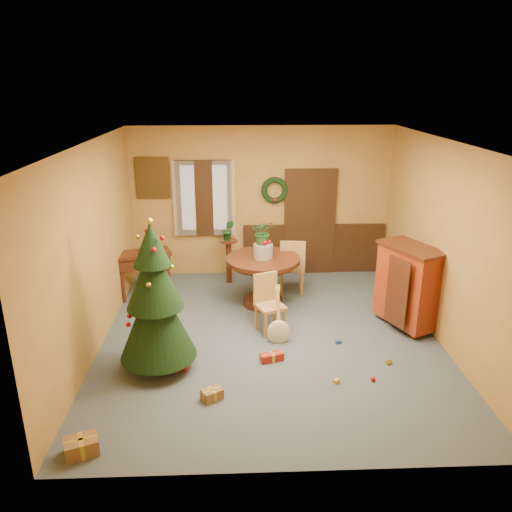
{
  "coord_description": "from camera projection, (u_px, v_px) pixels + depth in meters",
  "views": [
    {
      "loc": [
        -0.5,
        -6.7,
        3.67
      ],
      "look_at": [
        -0.2,
        0.4,
        1.17
      ],
      "focal_mm": 35.0,
      "sensor_mm": 36.0,
      "label": 1
    }
  ],
  "objects": [
    {
      "name": "stand_plant",
      "position": [
        228.0,
        230.0,
        9.28
      ],
      "size": [
        0.22,
        0.18,
        0.39
      ],
      "primitive_type": "imported",
      "rotation": [
        0.0,
        0.0,
        -0.02
      ],
      "color": "#19471E",
      "rests_on": "plant_stand"
    },
    {
      "name": "toy_d",
      "position": [
        373.0,
        379.0,
        6.45
      ],
      "size": [
        0.06,
        0.06,
        0.06
      ],
      "primitive_type": "sphere",
      "color": "#AE0B19",
      "rests_on": "floor"
    },
    {
      "name": "centerpiece_plant",
      "position": [
        263.0,
        232.0,
        8.24
      ],
      "size": [
        0.38,
        0.33,
        0.42
      ],
      "primitive_type": "imported",
      "color": "#1E4C23",
      "rests_on": "urn"
    },
    {
      "name": "chair_far",
      "position": [
        292.0,
        265.0,
        8.96
      ],
      "size": [
        0.49,
        0.49,
        1.03
      ],
      "color": "olive",
      "rests_on": "floor"
    },
    {
      "name": "toy_b",
      "position": [
        273.0,
        352.0,
        7.09
      ],
      "size": [
        0.06,
        0.06,
        0.06
      ],
      "primitive_type": "sphere",
      "color": "#268D45",
      "rests_on": "floor"
    },
    {
      "name": "room_envelope",
      "position": [
        272.0,
        219.0,
        9.74
      ],
      "size": [
        5.5,
        5.5,
        5.5
      ],
      "color": "#3A4755",
      "rests_on": "ground"
    },
    {
      "name": "toy_e",
      "position": [
        389.0,
        362.0,
        6.83
      ],
      "size": [
        0.09,
        0.08,
        0.05
      ],
      "primitive_type": "cube",
      "rotation": [
        0.0,
        0.0,
        0.52
      ],
      "color": "gold",
      "rests_on": "floor"
    },
    {
      "name": "gift_a",
      "position": [
        82.0,
        446.0,
        5.18
      ],
      "size": [
        0.4,
        0.35,
        0.18
      ],
      "color": "brown",
      "rests_on": "floor"
    },
    {
      "name": "gift_b",
      "position": [
        180.0,
        359.0,
        6.74
      ],
      "size": [
        0.28,
        0.28,
        0.24
      ],
      "color": "maroon",
      "rests_on": "floor"
    },
    {
      "name": "urn",
      "position": [
        263.0,
        251.0,
        8.35
      ],
      "size": [
        0.33,
        0.33,
        0.24
      ],
      "primitive_type": "cylinder",
      "color": "slate",
      "rests_on": "dining_table"
    },
    {
      "name": "gift_c",
      "position": [
        212.0,
        394.0,
        6.08
      ],
      "size": [
        0.29,
        0.27,
        0.13
      ],
      "color": "brown",
      "rests_on": "floor"
    },
    {
      "name": "chair_near",
      "position": [
        268.0,
        301.0,
        7.64
      ],
      "size": [
        0.52,
        0.52,
        0.91
      ],
      "color": "olive",
      "rests_on": "floor"
    },
    {
      "name": "writing_desk",
      "position": [
        144.0,
        263.0,
        8.82
      ],
      "size": [
        1.04,
        0.73,
        0.83
      ],
      "color": "#33170B",
      "rests_on": "floor"
    },
    {
      "name": "dining_table",
      "position": [
        263.0,
        272.0,
        8.47
      ],
      "size": [
        1.25,
        1.25,
        0.86
      ],
      "color": "#33170B",
      "rests_on": "floor"
    },
    {
      "name": "toy_a",
      "position": [
        338.0,
        342.0,
        7.37
      ],
      "size": [
        0.09,
        0.08,
        0.05
      ],
      "primitive_type": "cube",
      "rotation": [
        0.0,
        0.0,
        0.37
      ],
      "color": "#24469C",
      "rests_on": "floor"
    },
    {
      "name": "plant_stand",
      "position": [
        229.0,
        256.0,
        9.45
      ],
      "size": [
        0.33,
        0.33,
        0.85
      ],
      "color": "#33170B",
      "rests_on": "floor"
    },
    {
      "name": "christmas_tree",
      "position": [
        155.0,
        300.0,
        6.44
      ],
      "size": [
        1.02,
        1.02,
        2.1
      ],
      "color": "#382111",
      "rests_on": "floor"
    },
    {
      "name": "gift_d",
      "position": [
        272.0,
        357.0,
        6.91
      ],
      "size": [
        0.35,
        0.22,
        0.12
      ],
      "color": "maroon",
      "rests_on": "floor"
    },
    {
      "name": "sideboard",
      "position": [
        409.0,
        284.0,
        7.68
      ],
      "size": [
        0.93,
        1.17,
        1.33
      ],
      "color": "#57150A",
      "rests_on": "floor"
    },
    {
      "name": "toy_c",
      "position": [
        337.0,
        381.0,
        6.41
      ],
      "size": [
        0.09,
        0.09,
        0.05
      ],
      "primitive_type": "cube",
      "rotation": [
        0.0,
        0.0,
        0.8
      ],
      "color": "gold",
      "rests_on": "floor"
    },
    {
      "name": "guitar",
      "position": [
        279.0,
        318.0,
        7.28
      ],
      "size": [
        0.41,
        0.57,
        0.79
      ],
      "primitive_type": null,
      "rotation": [
        -0.49,
        0.0,
        0.13
      ],
      "color": "beige",
      "rests_on": "floor"
    }
  ]
}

